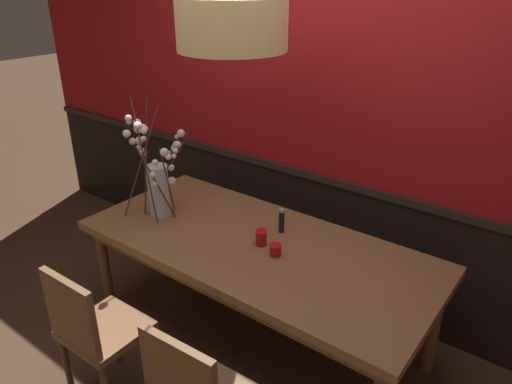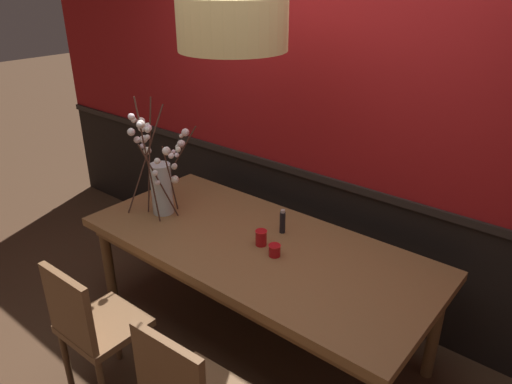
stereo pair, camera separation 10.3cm
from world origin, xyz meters
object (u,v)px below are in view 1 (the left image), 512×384
Objects in this scene: chair_near_side_left at (94,330)px; pendant_lamp at (232,25)px; vase_with_blossoms at (157,180)px; condiment_bottle at (282,221)px; chair_far_side_left at (290,204)px; dining_table at (256,254)px; candle_holder_nearer_center at (262,237)px; chair_far_side_right at (368,231)px; candle_holder_nearer_edge at (276,250)px.

chair_near_side_left is 1.75m from pendant_lamp.
condiment_bottle is at bearing 19.04° from vase_with_blossoms.
chair_far_side_left is 1.18× the size of vase_with_blossoms.
vase_with_blossoms is (-0.41, -0.99, 0.44)m from chair_far_side_left.
chair_far_side_left is at bearing 89.38° from chair_near_side_left.
dining_table is 2.30× the size of chair_far_side_left.
candle_holder_nearer_center is at bearing -66.72° from chair_far_side_left.
chair_far_side_right is 0.84m from condiment_bottle.
chair_near_side_left is at bearing -90.62° from chair_far_side_left.
candle_holder_nearer_center is at bearing 5.85° from vase_with_blossoms.
pendant_lamp is at bearing -173.56° from candle_holder_nearer_center.
vase_with_blossoms is at bearing -112.48° from chair_far_side_left.
chair_far_side_right is 1.99m from chair_near_side_left.
chair_far_side_right is 0.98× the size of pendant_lamp.
condiment_bottle is at bearing 87.44° from candle_holder_nearer_center.
chair_near_side_left is (-0.02, -1.84, -0.02)m from chair_far_side_left.
pendant_lamp is (0.62, 0.06, 1.01)m from vase_with_blossoms.
vase_with_blossoms is (-0.39, 0.85, 0.47)m from chair_near_side_left.
pendant_lamp is (0.21, -0.93, 1.45)m from chair_far_side_left.
chair_far_side_right is 0.93× the size of chair_far_side_left.
candle_holder_nearer_edge is (0.94, 0.03, -0.20)m from vase_with_blossoms.
candle_holder_nearer_edge is at bearing -5.18° from pendant_lamp.
vase_with_blossoms is 8.31× the size of candle_holder_nearer_center.
pendant_lamp is at bearing 5.68° from vase_with_blossoms.
condiment_bottle is (0.05, 0.20, 0.16)m from dining_table.
chair_far_side_left reaches higher than candle_holder_nearer_center.
condiment_bottle is (0.01, 0.20, 0.03)m from candle_holder_nearer_center.
pendant_lamp reaches higher than chair_near_side_left.
chair_near_side_left is at bearing -104.03° from pendant_lamp.
condiment_bottle reaches higher than candle_holder_nearer_center.
vase_with_blossoms reaches higher than chair_far_side_right.
vase_with_blossoms is 0.96m from candle_holder_nearer_edge.
chair_far_side_left is at bearing -178.04° from chair_far_side_right.
chair_far_side_right is 9.18× the size of candle_holder_nearer_center.
chair_far_side_left reaches higher than dining_table.
pendant_lamp reaches higher than vase_with_blossoms.
candle_holder_nearer_center is at bearing -106.82° from chair_far_side_right.
chair_near_side_left is 1.05m from vase_with_blossoms.
chair_far_side_right reaches higher than candle_holder_nearer_center.
chair_far_side_right is at bearing 1.96° from chair_far_side_left.
condiment_bottle is 1.21m from pendant_lamp.
candle_holder_nearer_center is 0.15m from candle_holder_nearer_edge.
vase_with_blossoms reaches higher than chair_far_side_left.
candle_holder_nearer_center is 0.61× the size of condiment_bottle.
vase_with_blossoms is 5.10× the size of condiment_bottle.
condiment_bottle is (-0.27, -0.73, 0.31)m from chair_far_side_right.
condiment_bottle reaches higher than chair_near_side_left.
candle_holder_nearer_center is at bearing 66.25° from chair_near_side_left.
chair_far_side_left reaches higher than chair_far_side_right.
chair_near_side_left is 1.07m from candle_holder_nearer_edge.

